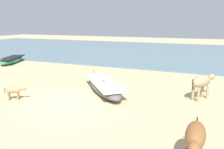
{
  "coord_description": "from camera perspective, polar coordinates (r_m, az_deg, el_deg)",
  "views": [
    {
      "loc": [
        4.62,
        -7.33,
        3.15
      ],
      "look_at": [
        0.46,
        2.82,
        0.6
      ],
      "focal_mm": 36.24,
      "sensor_mm": 36.0,
      "label": 1
    }
  ],
  "objects": [
    {
      "name": "ground",
      "position": [
        9.22,
        -9.4,
        -7.07
      ],
      "size": [
        80.0,
        80.0,
        0.0
      ],
      "primitive_type": "plane",
      "color": "tan"
    },
    {
      "name": "sea_water",
      "position": [
        25.13,
        11.56,
        5.71
      ],
      "size": [
        60.0,
        20.0,
        0.08
      ],
      "primitive_type": "cube",
      "color": "slate",
      "rests_on": "ground"
    },
    {
      "name": "fishing_boat_1",
      "position": [
        10.42,
        -2.15,
        -2.95
      ],
      "size": [
        3.34,
        3.66,
        0.7
      ],
      "rotation": [
        0.0,
        0.0,
        2.28
      ],
      "color": "#5B5651",
      "rests_on": "ground"
    },
    {
      "name": "fishing_boat_3",
      "position": [
        19.41,
        -23.99,
        3.39
      ],
      "size": [
        2.03,
        3.33,
        0.68
      ],
      "rotation": [
        0.0,
        0.0,
        5.07
      ],
      "color": "#338C66",
      "rests_on": "ground"
    },
    {
      "name": "cow_adult_brown",
      "position": [
        5.39,
        20.25,
        -14.7
      ],
      "size": [
        0.45,
        1.53,
        0.99
      ],
      "rotation": [
        0.0,
        0.0,
        4.7
      ],
      "color": "brown",
      "rests_on": "ground"
    },
    {
      "name": "calf_far_tan",
      "position": [
        10.14,
        -23.51,
        -3.73
      ],
      "size": [
        0.82,
        0.55,
        0.57
      ],
      "rotation": [
        0.0,
        0.0,
        0.48
      ],
      "color": "tan",
      "rests_on": "ground"
    },
    {
      "name": "cow_second_adult_dun",
      "position": [
        10.03,
        21.76,
        -1.79
      ],
      "size": [
        1.07,
        1.46,
        1.02
      ],
      "rotation": [
        0.0,
        0.0,
        1.02
      ],
      "color": "tan",
      "rests_on": "ground"
    }
  ]
}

